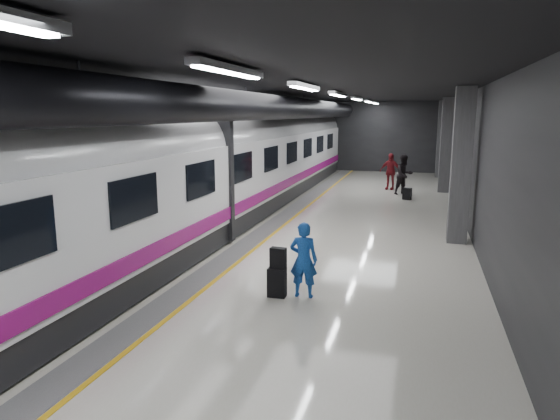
% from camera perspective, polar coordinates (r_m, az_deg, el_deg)
% --- Properties ---
extents(ground, '(40.00, 40.00, 0.00)m').
position_cam_1_polar(ground, '(14.18, 1.25, -4.35)').
color(ground, silver).
rests_on(ground, ground).
extents(platform_hall, '(10.02, 40.02, 4.51)m').
position_cam_1_polar(platform_hall, '(14.68, 1.17, 10.15)').
color(platform_hall, black).
rests_on(platform_hall, ground).
extents(train, '(3.05, 38.00, 4.05)m').
position_cam_1_polar(train, '(14.92, -10.91, 4.32)').
color(train, black).
rests_on(train, ground).
extents(traveler_main, '(0.59, 0.39, 1.59)m').
position_cam_1_polar(traveler_main, '(10.30, 2.71, -5.70)').
color(traveler_main, blue).
rests_on(traveler_main, ground).
extents(suitcase_main, '(0.38, 0.25, 0.61)m').
position_cam_1_polar(suitcase_main, '(10.44, -0.35, -8.28)').
color(suitcase_main, black).
rests_on(suitcase_main, ground).
extents(shoulder_bag, '(0.34, 0.20, 0.43)m').
position_cam_1_polar(shoulder_bag, '(10.30, -0.21, -5.50)').
color(shoulder_bag, black).
rests_on(shoulder_bag, suitcase_main).
extents(traveler_far_a, '(1.15, 1.13, 1.87)m').
position_cam_1_polar(traveler_far_a, '(24.05, 14.00, 3.94)').
color(traveler_far_a, black).
rests_on(traveler_far_a, ground).
extents(traveler_far_b, '(1.13, 0.67, 1.81)m').
position_cam_1_polar(traveler_far_b, '(25.54, 12.48, 4.33)').
color(traveler_far_b, maroon).
rests_on(traveler_far_b, ground).
extents(suitcase_far, '(0.41, 0.34, 0.52)m').
position_cam_1_polar(suitcase_far, '(22.71, 14.32, 1.80)').
color(suitcase_far, black).
rests_on(suitcase_far, ground).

